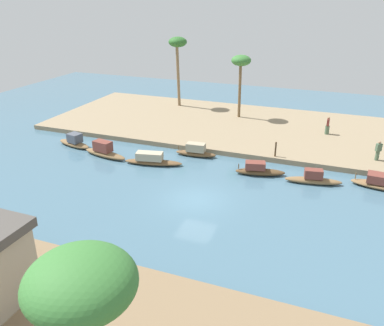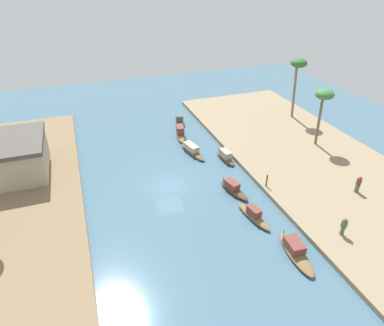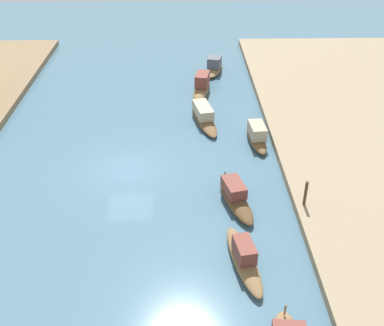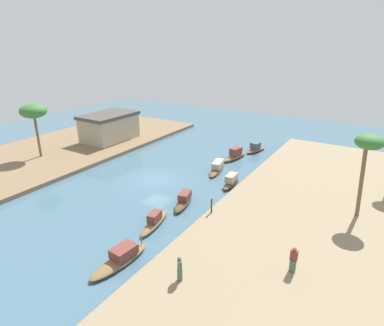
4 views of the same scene
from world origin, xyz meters
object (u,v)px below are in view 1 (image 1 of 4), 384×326
at_px(palm_tree_left_near, 241,64).
at_px(palm_tree_right_tall, 81,285).
at_px(sampan_midstream, 313,179).
at_px(palm_tree_left_far, 178,47).
at_px(sampan_upstream_small, 259,170).
at_px(person_by_mooring, 327,127).
at_px(sampan_downstream_large, 152,160).
at_px(sampan_with_tall_canopy, 196,151).
at_px(sampan_open_hull, 74,142).
at_px(sampan_near_left_bank, 104,151).
at_px(sampan_with_red_awning, 383,184).
at_px(mooring_post, 276,149).
at_px(person_on_near_bank, 378,151).

relative_size(palm_tree_left_near, palm_tree_right_tall, 1.05).
xyz_separation_m(sampan_midstream, palm_tree_left_far, (17.01, -15.09, 6.94)).
distance_m(sampan_upstream_small, person_by_mooring, 11.43).
distance_m(sampan_upstream_small, sampan_downstream_large, 8.60).
bearing_deg(sampan_with_tall_canopy, sampan_open_hull, 4.12).
relative_size(sampan_near_left_bank, sampan_with_red_awning, 0.97).
bearing_deg(sampan_downstream_large, palm_tree_left_far, -86.80).
bearing_deg(person_by_mooring, palm_tree_left_far, -104.25).
xyz_separation_m(person_by_mooring, mooring_post, (3.63, 7.46, -0.09)).
bearing_deg(sampan_near_left_bank, sampan_with_tall_canopy, -147.75).
distance_m(sampan_open_hull, sampan_with_tall_canopy, 11.28).
bearing_deg(sampan_downstream_large, sampan_near_left_bank, -13.05).
distance_m(sampan_with_red_awning, palm_tree_left_near, 19.23).
distance_m(person_on_near_bank, palm_tree_left_near, 16.33).
distance_m(sampan_upstream_small, sampan_with_tall_canopy, 6.10).
bearing_deg(sampan_downstream_large, mooring_post, -167.44).
relative_size(sampan_with_red_awning, sampan_midstream, 1.11).
relative_size(sampan_downstream_large, sampan_with_red_awning, 1.05).
height_order(sampan_midstream, palm_tree_left_near, palm_tree_left_near).
xyz_separation_m(sampan_upstream_small, sampan_near_left_bank, (13.06, 1.07, 0.10)).
xyz_separation_m(palm_tree_left_near, palm_tree_right_tall, (-4.47, 33.82, -0.35)).
distance_m(sampan_downstream_large, sampan_near_left_bank, 4.54).
distance_m(sampan_open_hull, palm_tree_right_tall, 27.14).
bearing_deg(palm_tree_left_far, sampan_downstream_large, 105.35).
xyz_separation_m(sampan_with_tall_canopy, sampan_near_left_bank, (7.24, 2.89, 0.03)).
relative_size(sampan_open_hull, palm_tree_left_near, 0.58).
relative_size(sampan_upstream_small, palm_tree_left_far, 0.49).
xyz_separation_m(mooring_post, palm_tree_right_tall, (1.23, 23.94, 4.78)).
relative_size(sampan_open_hull, sampan_downstream_large, 0.80).
bearing_deg(mooring_post, sampan_open_hull, 9.72).
bearing_deg(sampan_open_hull, sampan_upstream_small, -166.28).
height_order(sampan_near_left_bank, palm_tree_right_tall, palm_tree_right_tall).
height_order(sampan_upstream_small, palm_tree_left_far, palm_tree_left_far).
bearing_deg(sampan_with_red_awning, sampan_near_left_bank, 10.03).
xyz_separation_m(sampan_with_red_awning, person_on_near_bank, (0.26, -4.38, 0.85)).
bearing_deg(palm_tree_left_near, mooring_post, 120.00).
relative_size(sampan_with_red_awning, palm_tree_left_far, 0.58).
relative_size(sampan_midstream, palm_tree_right_tall, 0.66).
distance_m(sampan_with_tall_canopy, palm_tree_left_far, 16.50).
height_order(sampan_with_red_awning, person_on_near_bank, person_on_near_bank).
relative_size(sampan_open_hull, sampan_with_tall_canopy, 1.08).
relative_size(person_on_near_bank, palm_tree_left_near, 0.24).
bearing_deg(sampan_near_left_bank, sampan_upstream_small, -164.80).
height_order(sampan_downstream_large, person_by_mooring, person_by_mooring).
height_order(sampan_with_tall_canopy, person_on_near_bank, person_on_near_bank).
distance_m(sampan_with_tall_canopy, mooring_post, 6.66).
xyz_separation_m(sampan_near_left_bank, palm_tree_left_far, (-0.10, -16.09, 6.82)).
distance_m(sampan_midstream, mooring_post, 4.66).
height_order(sampan_upstream_small, mooring_post, mooring_post).
xyz_separation_m(sampan_downstream_large, sampan_with_red_awning, (-17.27, -2.01, -0.02)).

